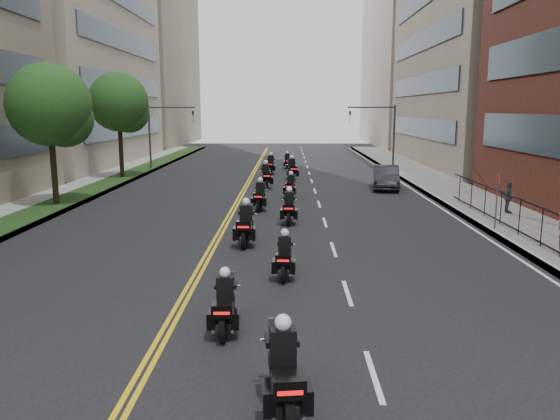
{
  "coord_description": "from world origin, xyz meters",
  "views": [
    {
      "loc": [
        1.48,
        -5.15,
        5.26
      ],
      "look_at": [
        1.15,
        15.94,
        1.34
      ],
      "focal_mm": 35.0,
      "sensor_mm": 36.0,
      "label": 1
    }
  ],
  "objects_px": {
    "motorcycle_2": "(225,306)",
    "motorcycle_3": "(284,258)",
    "motorcycle_11": "(287,162)",
    "motorcycle_9": "(292,170)",
    "motorcycle_7": "(291,187)",
    "motorcycle_8": "(266,177)",
    "motorcycle_5": "(289,209)",
    "motorcycle_4": "(246,226)",
    "parked_sedan": "(386,177)",
    "motorcycle_10": "(271,165)",
    "motorcycle_6": "(260,197)",
    "pedestrian_c": "(508,198)",
    "motorcycle_1": "(284,375)"
  },
  "relations": [
    {
      "from": "motorcycle_2",
      "to": "motorcycle_6",
      "type": "height_order",
      "value": "motorcycle_6"
    },
    {
      "from": "motorcycle_8",
      "to": "pedestrian_c",
      "type": "relative_size",
      "value": 1.63
    },
    {
      "from": "motorcycle_7",
      "to": "motorcycle_8",
      "type": "xyz_separation_m",
      "value": [
        -1.67,
        4.09,
        0.11
      ]
    },
    {
      "from": "motorcycle_11",
      "to": "motorcycle_9",
      "type": "bearing_deg",
      "value": -90.65
    },
    {
      "from": "motorcycle_10",
      "to": "parked_sedan",
      "type": "distance_m",
      "value": 11.53
    },
    {
      "from": "motorcycle_1",
      "to": "motorcycle_4",
      "type": "height_order",
      "value": "motorcycle_4"
    },
    {
      "from": "motorcycle_1",
      "to": "motorcycle_9",
      "type": "relative_size",
      "value": 0.94
    },
    {
      "from": "motorcycle_7",
      "to": "motorcycle_10",
      "type": "bearing_deg",
      "value": 104.52
    },
    {
      "from": "motorcycle_10",
      "to": "parked_sedan",
      "type": "xyz_separation_m",
      "value": [
        7.98,
        -8.32,
        0.07
      ]
    },
    {
      "from": "motorcycle_9",
      "to": "motorcycle_3",
      "type": "bearing_deg",
      "value": -97.5
    },
    {
      "from": "motorcycle_6",
      "to": "motorcycle_8",
      "type": "bearing_deg",
      "value": 93.77
    },
    {
      "from": "motorcycle_2",
      "to": "pedestrian_c",
      "type": "relative_size",
      "value": 1.36
    },
    {
      "from": "parked_sedan",
      "to": "pedestrian_c",
      "type": "distance_m",
      "value": 10.36
    },
    {
      "from": "motorcycle_4",
      "to": "motorcycle_11",
      "type": "distance_m",
      "value": 27.86
    },
    {
      "from": "motorcycle_1",
      "to": "pedestrian_c",
      "type": "distance_m",
      "value": 21.18
    },
    {
      "from": "motorcycle_11",
      "to": "motorcycle_2",
      "type": "bearing_deg",
      "value": -95.58
    },
    {
      "from": "motorcycle_5",
      "to": "motorcycle_6",
      "type": "bearing_deg",
      "value": 115.93
    },
    {
      "from": "motorcycle_6",
      "to": "motorcycle_11",
      "type": "bearing_deg",
      "value": 89.58
    },
    {
      "from": "motorcycle_5",
      "to": "motorcycle_7",
      "type": "bearing_deg",
      "value": 90.43
    },
    {
      "from": "motorcycle_6",
      "to": "motorcycle_9",
      "type": "xyz_separation_m",
      "value": [
        1.76,
        12.49,
        0.06
      ]
    },
    {
      "from": "motorcycle_6",
      "to": "motorcycle_10",
      "type": "height_order",
      "value": "motorcycle_10"
    },
    {
      "from": "motorcycle_1",
      "to": "pedestrian_c",
      "type": "relative_size",
      "value": 1.53
    },
    {
      "from": "motorcycle_6",
      "to": "motorcycle_8",
      "type": "xyz_separation_m",
      "value": [
        -0.04,
        8.22,
        0.06
      ]
    },
    {
      "from": "motorcycle_1",
      "to": "motorcycle_2",
      "type": "height_order",
      "value": "motorcycle_1"
    },
    {
      "from": "motorcycle_10",
      "to": "motorcycle_7",
      "type": "bearing_deg",
      "value": -79.61
    },
    {
      "from": "motorcycle_3",
      "to": "parked_sedan",
      "type": "bearing_deg",
      "value": 73.78
    },
    {
      "from": "motorcycle_6",
      "to": "motorcycle_7",
      "type": "distance_m",
      "value": 4.44
    },
    {
      "from": "motorcycle_5",
      "to": "pedestrian_c",
      "type": "distance_m",
      "value": 11.07
    },
    {
      "from": "motorcycle_1",
      "to": "motorcycle_4",
      "type": "bearing_deg",
      "value": 91.11
    },
    {
      "from": "motorcycle_8",
      "to": "pedestrian_c",
      "type": "distance_m",
      "value": 15.78
    },
    {
      "from": "motorcycle_7",
      "to": "motorcycle_8",
      "type": "height_order",
      "value": "motorcycle_8"
    },
    {
      "from": "motorcycle_6",
      "to": "motorcycle_11",
      "type": "xyz_separation_m",
      "value": [
        1.39,
        20.34,
        -0.06
      ]
    },
    {
      "from": "motorcycle_2",
      "to": "parked_sedan",
      "type": "bearing_deg",
      "value": 69.63
    },
    {
      "from": "motorcycle_8",
      "to": "motorcycle_5",
      "type": "bearing_deg",
      "value": -88.8
    },
    {
      "from": "motorcycle_5",
      "to": "motorcycle_11",
      "type": "relative_size",
      "value": 1.1
    },
    {
      "from": "motorcycle_5",
      "to": "motorcycle_7",
      "type": "distance_m",
      "value": 7.45
    },
    {
      "from": "pedestrian_c",
      "to": "motorcycle_11",
      "type": "bearing_deg",
      "value": 29.32
    },
    {
      "from": "motorcycle_3",
      "to": "motorcycle_8",
      "type": "relative_size",
      "value": 0.83
    },
    {
      "from": "motorcycle_2",
      "to": "motorcycle_3",
      "type": "relative_size",
      "value": 1.01
    },
    {
      "from": "motorcycle_4",
      "to": "parked_sedan",
      "type": "relative_size",
      "value": 0.53
    },
    {
      "from": "motorcycle_10",
      "to": "motorcycle_6",
      "type": "bearing_deg",
      "value": -87.24
    },
    {
      "from": "motorcycle_6",
      "to": "parked_sedan",
      "type": "relative_size",
      "value": 0.49
    },
    {
      "from": "motorcycle_4",
      "to": "motorcycle_5",
      "type": "bearing_deg",
      "value": 68.72
    },
    {
      "from": "motorcycle_2",
      "to": "motorcycle_7",
      "type": "height_order",
      "value": "motorcycle_7"
    },
    {
      "from": "motorcycle_9",
      "to": "motorcycle_11",
      "type": "height_order",
      "value": "motorcycle_9"
    },
    {
      "from": "motorcycle_2",
      "to": "motorcycle_3",
      "type": "distance_m",
      "value": 4.55
    },
    {
      "from": "motorcycle_1",
      "to": "motorcycle_7",
      "type": "distance_m",
      "value": 23.66
    },
    {
      "from": "motorcycle_2",
      "to": "motorcycle_10",
      "type": "relative_size",
      "value": 0.87
    },
    {
      "from": "motorcycle_10",
      "to": "motorcycle_11",
      "type": "bearing_deg",
      "value": 74.58
    },
    {
      "from": "pedestrian_c",
      "to": "parked_sedan",
      "type": "bearing_deg",
      "value": 27.66
    }
  ]
}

